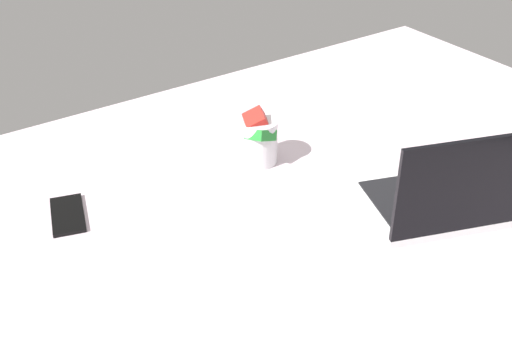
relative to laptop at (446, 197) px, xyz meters
The scene contains 4 objects.
bed_mattress 26.10cm from the laptop, 59.62° to the right, with size 180.00×140.00×18.00cm, color silver.
laptop is the anchor object (origin of this frame).
snack_cup 45.39cm from the laptop, 62.90° to the right, with size 9.09×10.08×14.58cm.
cell_phone 81.06cm from the laptop, 33.60° to the right, with size 6.80×14.00×0.80cm, color black.
Camera 1 is at (85.86, 90.01, 100.39)cm, focal length 45.38 mm.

